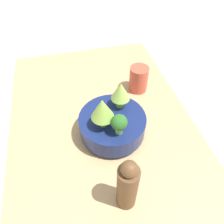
% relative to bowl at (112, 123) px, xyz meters
% --- Properties ---
extents(ground_plane, '(6.00, 6.00, 0.00)m').
position_rel_bowl_xyz_m(ground_plane, '(-0.00, 0.02, -0.08)').
color(ground_plane, silver).
extents(table, '(1.04, 0.61, 0.04)m').
position_rel_bowl_xyz_m(table, '(-0.00, 0.02, -0.06)').
color(table, tan).
rests_on(table, ground_plane).
extents(bowl, '(0.21, 0.21, 0.08)m').
position_rel_bowl_xyz_m(bowl, '(0.00, 0.00, 0.00)').
color(bowl, navy).
rests_on(bowl, table).
extents(romanesco_piece_near, '(0.06, 0.06, 0.09)m').
position_rel_bowl_xyz_m(romanesco_piece_near, '(0.04, -0.04, 0.09)').
color(romanesco_piece_near, '#6BA34C').
rests_on(romanesco_piece_near, bowl).
extents(romanesco_piece_far, '(0.07, 0.07, 0.10)m').
position_rel_bowl_xyz_m(romanesco_piece_far, '(-0.03, 0.03, 0.10)').
color(romanesco_piece_far, '#6BA34C').
rests_on(romanesco_piece_far, bowl).
extents(broccoli_floret_left, '(0.05, 0.05, 0.07)m').
position_rel_bowl_xyz_m(broccoli_floret_left, '(-0.06, -0.00, 0.07)').
color(broccoli_floret_left, '#7AB256').
rests_on(broccoli_floret_left, bowl).
extents(cup, '(0.07, 0.07, 0.10)m').
position_rel_bowl_xyz_m(cup, '(0.18, -0.15, 0.01)').
color(cup, '#C64C38').
rests_on(cup, table).
extents(pepper_mill, '(0.05, 0.05, 0.18)m').
position_rel_bowl_xyz_m(pepper_mill, '(-0.22, 0.02, 0.04)').
color(pepper_mill, brown).
rests_on(pepper_mill, table).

